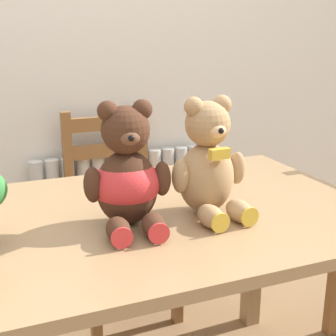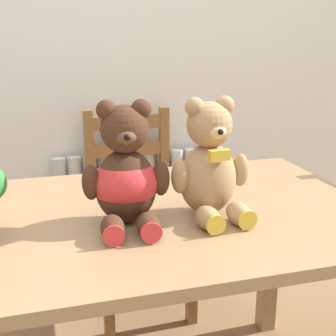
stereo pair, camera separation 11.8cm
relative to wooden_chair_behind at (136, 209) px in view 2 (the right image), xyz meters
name	(u,v)px [view 2 (the right image)]	position (x,y,z in m)	size (l,w,h in m)	color
radiator	(143,221)	(0.07, 0.19, -0.14)	(0.83, 0.10, 0.63)	beige
dining_table	(148,246)	(-0.12, -0.73, 0.18)	(1.25, 0.80, 0.70)	#9E7A51
wooden_chair_behind	(136,209)	(0.00, 0.00, 0.00)	(0.38, 0.46, 0.84)	brown
teddy_bear_left	(126,176)	(-0.19, -0.78, 0.40)	(0.22, 0.23, 0.31)	#472819
teddy_bear_right	(210,166)	(0.03, -0.79, 0.41)	(0.22, 0.22, 0.31)	tan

